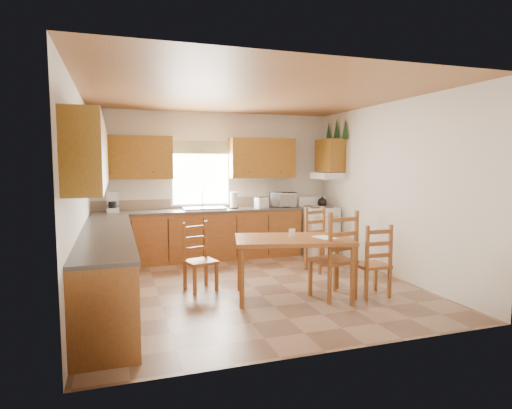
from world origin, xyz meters
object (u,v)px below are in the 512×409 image
object	(u,v)px
stove	(318,231)
chair_far_left	(200,257)
chair_near_left	(333,255)
chair_near_right	(372,260)
dining_table	(293,268)
microwave	(283,200)
chair_far_right	(322,240)

from	to	relation	value
stove	chair_far_left	xyz separation A→B (m)	(-2.61, -1.61, 0.01)
chair_near_left	chair_near_right	size ratio (longest dim) A/B	1.19
dining_table	chair_far_left	bearing A→B (deg)	160.55
stove	chair_near_left	world-z (taller)	chair_near_left
microwave	chair_near_right	bearing A→B (deg)	-75.22
microwave	chair_far_right	size ratio (longest dim) A/B	0.44
stove	chair_near_right	world-z (taller)	chair_near_right
microwave	chair_near_right	distance (m)	2.89
chair_far_right	chair_near_left	bearing A→B (deg)	-125.01
stove	dining_table	size ratio (longest dim) A/B	0.61
chair_near_left	dining_table	bearing A→B (deg)	-28.90
stove	chair_near_right	bearing A→B (deg)	-103.09
microwave	chair_far_left	bearing A→B (deg)	-124.50
dining_table	microwave	bearing A→B (deg)	84.77
stove	dining_table	xyz separation A→B (m)	(-1.53, -2.32, -0.05)
chair_near_right	microwave	bearing A→B (deg)	-86.26
dining_table	chair_far_left	xyz separation A→B (m)	(-1.08, 0.71, 0.07)
chair_near_right	chair_far_right	size ratio (longest dim) A/B	0.94
chair_far_right	chair_near_right	bearing A→B (deg)	-103.31
dining_table	chair_near_left	bearing A→B (deg)	-4.23
chair_far_left	dining_table	bearing A→B (deg)	-49.10
chair_near_left	chair_far_right	xyz separation A→B (m)	(0.51, 1.33, -0.06)
microwave	dining_table	xyz separation A→B (m)	(-0.90, -2.58, -0.66)
microwave	chair_far_right	bearing A→B (deg)	-73.21
chair_near_left	microwave	bearing A→B (deg)	-109.05
microwave	chair_far_left	xyz separation A→B (m)	(-1.98, -1.87, -0.59)
microwave	chair_near_right	size ratio (longest dim) A/B	0.47
chair_near_left	chair_far_right	bearing A→B (deg)	-121.89
dining_table	chair_near_right	world-z (taller)	chair_near_right
dining_table	chair_far_right	bearing A→B (deg)	63.05
microwave	chair_near_left	size ratio (longest dim) A/B	0.40
dining_table	chair_far_left	size ratio (longest dim) A/B	1.60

